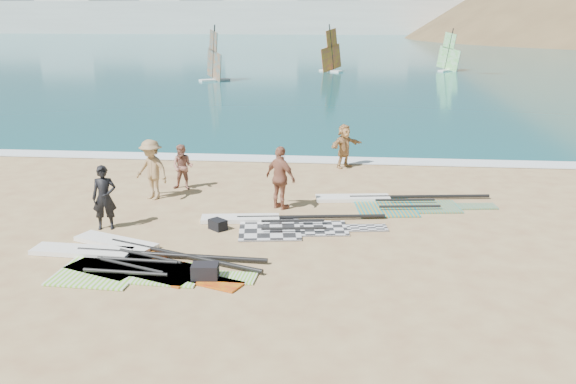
# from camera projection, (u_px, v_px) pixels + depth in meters

# --- Properties ---
(ground) EXTENTS (300.00, 300.00, 0.00)m
(ground) POSITION_uv_depth(u_px,v_px,m) (243.00, 280.00, 14.82)
(ground) COLOR tan
(ground) RESTS_ON ground
(sea) EXTENTS (300.00, 240.00, 0.06)m
(sea) POSITION_uv_depth(u_px,v_px,m) (341.00, 37.00, 141.12)
(sea) COLOR #0B4C4E
(sea) RESTS_ON ground
(surf_line) EXTENTS (300.00, 1.20, 0.04)m
(surf_line) POSITION_uv_depth(u_px,v_px,m) (292.00, 160.00, 26.59)
(surf_line) COLOR white
(surf_line) RESTS_ON ground
(far_town) EXTENTS (160.00, 8.00, 12.00)m
(far_town) POSITION_uv_depth(u_px,v_px,m) (279.00, 15.00, 158.58)
(far_town) COLOR white
(far_town) RESTS_ON ground
(rig_grey) EXTENTS (5.51, 2.44, 0.20)m
(rig_grey) POSITION_uv_depth(u_px,v_px,m) (277.00, 224.00, 18.55)
(rig_grey) COLOR #252527
(rig_grey) RESTS_ON ground
(rig_green) EXTENTS (6.13, 2.56, 0.20)m
(rig_green) POSITION_uv_depth(u_px,v_px,m) (120.00, 262.00, 15.75)
(rig_green) COLOR #6ED21B
(rig_green) RESTS_ON ground
(rig_orange) EXTENTS (5.77, 2.54, 0.20)m
(rig_orange) POSITION_uv_depth(u_px,v_px,m) (390.00, 203.00, 20.58)
(rig_orange) COLOR orange
(rig_orange) RESTS_ON ground
(rig_red) EXTENTS (5.41, 3.46, 0.20)m
(rig_red) POSITION_uv_depth(u_px,v_px,m) (138.00, 256.00, 16.12)
(rig_red) COLOR #B90814
(rig_red) RESTS_ON ground
(gear_bag_near) EXTENTS (0.64, 0.49, 0.39)m
(gear_bag_near) POSITION_uv_depth(u_px,v_px,m) (205.00, 272.00, 14.78)
(gear_bag_near) COLOR black
(gear_bag_near) RESTS_ON ground
(gear_bag_far) EXTENTS (0.59, 0.58, 0.29)m
(gear_bag_far) POSITION_uv_depth(u_px,v_px,m) (218.00, 225.00, 18.18)
(gear_bag_far) COLOR black
(gear_bag_far) RESTS_ON ground
(person_wetsuit) EXTENTS (0.76, 0.59, 1.84)m
(person_wetsuit) POSITION_uv_depth(u_px,v_px,m) (104.00, 198.00, 18.03)
(person_wetsuit) COLOR black
(person_wetsuit) RESTS_ON ground
(beachgoer_left) EXTENTS (0.80, 0.64, 1.57)m
(beachgoer_left) POSITION_uv_depth(u_px,v_px,m) (183.00, 167.00, 22.10)
(beachgoer_left) COLOR #986353
(beachgoer_left) RESTS_ON ground
(beachgoer_mid) EXTENTS (1.48, 1.24, 1.98)m
(beachgoer_mid) POSITION_uv_depth(u_px,v_px,m) (152.00, 170.00, 20.90)
(beachgoer_mid) COLOR #957750
(beachgoer_mid) RESTS_ON ground
(beachgoer_back) EXTENTS (1.22, 1.09, 1.99)m
(beachgoer_back) POSITION_uv_depth(u_px,v_px,m) (281.00, 178.00, 19.85)
(beachgoer_back) COLOR #9B5E46
(beachgoer_back) RESTS_ON ground
(beachgoer_right) EXTENTS (1.48, 1.50, 1.73)m
(beachgoer_right) POSITION_uv_depth(u_px,v_px,m) (344.00, 146.00, 25.14)
(beachgoer_right) COLOR tan
(beachgoer_right) RESTS_ON ground
(windsurfer_left) EXTENTS (2.60, 2.69, 4.82)m
(windsurfer_left) POSITION_uv_depth(u_px,v_px,m) (214.00, 65.00, 55.24)
(windsurfer_left) COLOR white
(windsurfer_left) RESTS_ON ground
(windsurfer_centre) EXTENTS (2.46, 2.49, 4.67)m
(windsurfer_centre) POSITION_uv_depth(u_px,v_px,m) (331.00, 58.00, 63.40)
(windsurfer_centre) COLOR white
(windsurfer_centre) RESTS_ON ground
(windsurfer_right) EXTENTS (2.13, 2.12, 4.25)m
(windsurfer_right) POSITION_uv_depth(u_px,v_px,m) (448.00, 59.00, 64.05)
(windsurfer_right) COLOR white
(windsurfer_right) RESTS_ON ground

